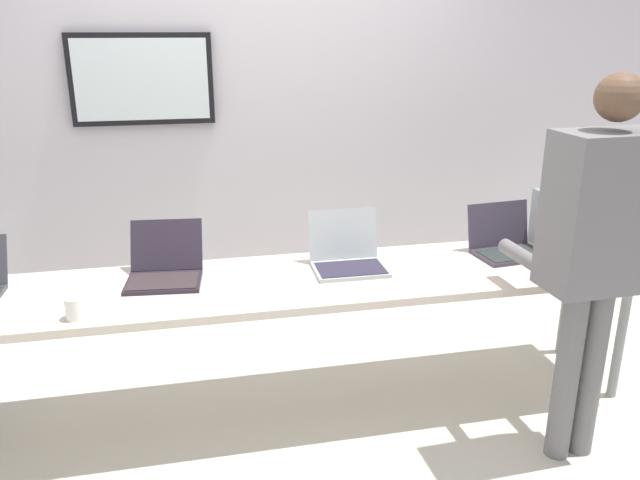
{
  "coord_description": "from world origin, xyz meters",
  "views": [
    {
      "loc": [
        -0.49,
        -2.84,
        1.9
      ],
      "look_at": [
        0.16,
        0.2,
        0.85
      ],
      "focal_mm": 35.44,
      "sensor_mm": 36.0,
      "label": 1
    }
  ],
  "objects_px": {
    "laptop_station_3": "(506,243)",
    "laptop_station_2": "(347,256)",
    "equipment_box": "(575,222)",
    "person": "(597,239)",
    "workbench": "(296,286)",
    "coffee_mug": "(75,308)",
    "laptop_station_1": "(165,267)"
  },
  "relations": [
    {
      "from": "equipment_box",
      "to": "laptop_station_2",
      "type": "distance_m",
      "value": 1.3
    },
    {
      "from": "workbench",
      "to": "laptop_station_3",
      "type": "distance_m",
      "value": 1.19
    },
    {
      "from": "workbench",
      "to": "laptop_station_2",
      "type": "relative_size",
      "value": 9.75
    },
    {
      "from": "workbench",
      "to": "coffee_mug",
      "type": "xyz_separation_m",
      "value": [
        -0.99,
        -0.25,
        0.09
      ]
    },
    {
      "from": "workbench",
      "to": "laptop_station_2",
      "type": "xyz_separation_m",
      "value": [
        0.28,
        0.09,
        0.11
      ]
    },
    {
      "from": "laptop_station_2",
      "to": "equipment_box",
      "type": "bearing_deg",
      "value": 0.26
    },
    {
      "from": "laptop_station_3",
      "to": "laptop_station_1",
      "type": "bearing_deg",
      "value": 179.52
    },
    {
      "from": "workbench",
      "to": "laptop_station_1",
      "type": "height_order",
      "value": "laptop_station_1"
    },
    {
      "from": "equipment_box",
      "to": "coffee_mug",
      "type": "bearing_deg",
      "value": -172.24
    },
    {
      "from": "equipment_box",
      "to": "laptop_station_2",
      "type": "xyz_separation_m",
      "value": [
        -1.29,
        -0.01,
        -0.09
      ]
    },
    {
      "from": "laptop_station_3",
      "to": "person",
      "type": "xyz_separation_m",
      "value": [
        0.0,
        -0.74,
        0.26
      ]
    },
    {
      "from": "workbench",
      "to": "laptop_station_1",
      "type": "xyz_separation_m",
      "value": [
        -0.63,
        0.13,
        0.1
      ]
    },
    {
      "from": "laptop_station_1",
      "to": "coffee_mug",
      "type": "height_order",
      "value": "laptop_station_1"
    },
    {
      "from": "person",
      "to": "laptop_station_2",
      "type": "bearing_deg",
      "value": 141.49
    },
    {
      "from": "laptop_station_3",
      "to": "laptop_station_2",
      "type": "bearing_deg",
      "value": -178.71
    },
    {
      "from": "laptop_station_3",
      "to": "person",
      "type": "bearing_deg",
      "value": -89.84
    },
    {
      "from": "coffee_mug",
      "to": "laptop_station_1",
      "type": "bearing_deg",
      "value": 46.11
    },
    {
      "from": "laptop_station_2",
      "to": "laptop_station_3",
      "type": "distance_m",
      "value": 0.9
    },
    {
      "from": "laptop_station_3",
      "to": "coffee_mug",
      "type": "bearing_deg",
      "value": -170.48
    },
    {
      "from": "workbench",
      "to": "person",
      "type": "distance_m",
      "value": 1.38
    },
    {
      "from": "laptop_station_2",
      "to": "person",
      "type": "height_order",
      "value": "person"
    },
    {
      "from": "laptop_station_1",
      "to": "laptop_station_3",
      "type": "xyz_separation_m",
      "value": [
        1.81,
        -0.02,
        0.0
      ]
    },
    {
      "from": "workbench",
      "to": "person",
      "type": "bearing_deg",
      "value": -27.77
    },
    {
      "from": "laptop_station_2",
      "to": "person",
      "type": "relative_size",
      "value": 0.21
    },
    {
      "from": "workbench",
      "to": "laptop_station_1",
      "type": "distance_m",
      "value": 0.65
    },
    {
      "from": "equipment_box",
      "to": "laptop_station_3",
      "type": "distance_m",
      "value": 0.41
    },
    {
      "from": "person",
      "to": "workbench",
      "type": "bearing_deg",
      "value": 152.23
    },
    {
      "from": "equipment_box",
      "to": "person",
      "type": "height_order",
      "value": "person"
    },
    {
      "from": "laptop_station_1",
      "to": "laptop_station_2",
      "type": "height_order",
      "value": "laptop_station_2"
    },
    {
      "from": "equipment_box",
      "to": "laptop_station_3",
      "type": "bearing_deg",
      "value": 177.92
    },
    {
      "from": "workbench",
      "to": "coffee_mug",
      "type": "bearing_deg",
      "value": -165.86
    },
    {
      "from": "laptop_station_1",
      "to": "laptop_station_2",
      "type": "xyz_separation_m",
      "value": [
        0.91,
        -0.04,
        0.0
      ]
    }
  ]
}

